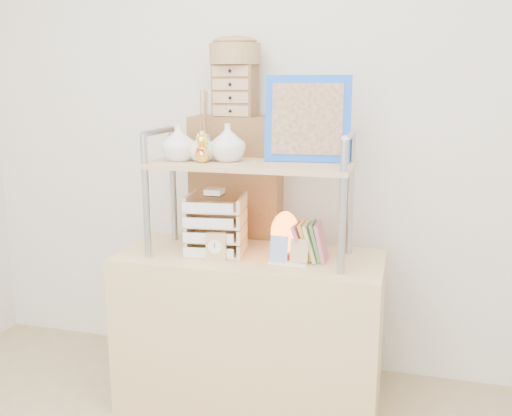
# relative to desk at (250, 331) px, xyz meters

# --- Properties ---
(room_shell) EXTENTS (3.42, 3.41, 2.61)m
(room_shell) POSITION_rel_desk_xyz_m (0.00, -0.81, 1.32)
(room_shell) COLOR silver
(room_shell) RESTS_ON ground
(desk) EXTENTS (1.20, 0.50, 0.75)m
(desk) POSITION_rel_desk_xyz_m (0.00, 0.00, 0.00)
(desk) COLOR tan
(desk) RESTS_ON ground
(cabinet) EXTENTS (0.47, 0.27, 1.35)m
(cabinet) POSITION_rel_desk_xyz_m (-0.17, 0.37, 0.30)
(cabinet) COLOR brown
(cabinet) RESTS_ON ground
(hutch) EXTENTS (0.90, 0.34, 0.80)m
(hutch) POSITION_rel_desk_xyz_m (-0.05, 0.01, 0.82)
(hutch) COLOR #979CA5
(hutch) RESTS_ON desk
(letter_tray) EXTENTS (0.27, 0.26, 0.30)m
(letter_tray) POSITION_rel_desk_xyz_m (-0.16, -0.01, 0.50)
(letter_tray) COLOR #DBB183
(letter_tray) RESTS_ON desk
(salt_lamp) EXTENTS (0.14, 0.13, 0.21)m
(salt_lamp) POSITION_rel_desk_xyz_m (0.16, 0.03, 0.48)
(salt_lamp) COLOR brown
(salt_lamp) RESTS_ON desk
(desk_clock) EXTENTS (0.09, 0.05, 0.12)m
(desk_clock) POSITION_rel_desk_xyz_m (-0.12, -0.11, 0.44)
(desk_clock) COLOR tan
(desk_clock) RESTS_ON desk
(postcard_stand) EXTENTS (0.17, 0.06, 0.12)m
(postcard_stand) POSITION_rel_desk_xyz_m (0.20, -0.08, 0.41)
(postcard_stand) COLOR white
(postcard_stand) RESTS_ON desk
(drawer_chest) EXTENTS (0.20, 0.16, 0.25)m
(drawer_chest) POSITION_rel_desk_xyz_m (-0.17, 0.35, 1.10)
(drawer_chest) COLOR brown
(drawer_chest) RESTS_ON cabinet
(woven_basket) EXTENTS (0.25, 0.25, 0.10)m
(woven_basket) POSITION_rel_desk_xyz_m (-0.17, 0.35, 1.28)
(woven_basket) COLOR olive
(woven_basket) RESTS_ON drawer_chest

